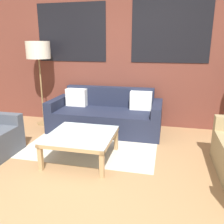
# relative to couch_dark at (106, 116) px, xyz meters

# --- Properties ---
(ground_plane) EXTENTS (16.00, 16.00, 0.00)m
(ground_plane) POSITION_rel_couch_dark_xyz_m (0.15, -1.95, -0.28)
(ground_plane) COLOR #9E754C
(wall_back_brick) EXTENTS (8.40, 0.09, 2.80)m
(wall_back_brick) POSITION_rel_couch_dark_xyz_m (0.15, 0.49, 1.13)
(wall_back_brick) COLOR brown
(wall_back_brick) RESTS_ON ground_plane
(rug) EXTENTS (2.05, 1.53, 0.00)m
(rug) POSITION_rel_couch_dark_xyz_m (-0.03, -0.70, -0.28)
(rug) COLOR beige
(rug) RESTS_ON ground_plane
(couch_dark) EXTENTS (2.06, 0.88, 0.78)m
(couch_dark) POSITION_rel_couch_dark_xyz_m (0.00, 0.00, 0.00)
(couch_dark) COLOR #1E2338
(couch_dark) RESTS_ON ground_plane
(coffee_table) EXTENTS (0.90, 0.90, 0.38)m
(coffee_table) POSITION_rel_couch_dark_xyz_m (-0.03, -1.25, 0.05)
(coffee_table) COLOR silver
(coffee_table) RESTS_ON ground_plane
(floor_lamp) EXTENTS (0.46, 0.46, 1.64)m
(floor_lamp) POSITION_rel_couch_dark_xyz_m (-1.35, 0.08, 1.15)
(floor_lamp) COLOR olive
(floor_lamp) RESTS_ON ground_plane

